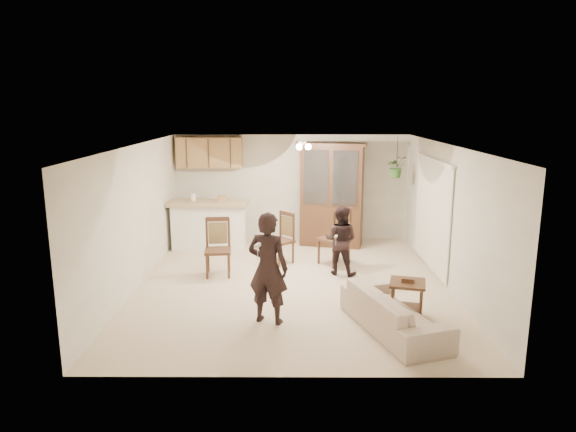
{
  "coord_description": "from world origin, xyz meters",
  "views": [
    {
      "loc": [
        -0.03,
        -8.82,
        3.18
      ],
      "look_at": [
        -0.07,
        0.4,
        1.18
      ],
      "focal_mm": 32.0,
      "sensor_mm": 36.0,
      "label": 1
    }
  ],
  "objects_px": {
    "adult": "(268,264)",
    "china_hutch": "(332,195)",
    "chair_bar": "(218,260)",
    "chair_hutch_left": "(280,249)",
    "child": "(341,240)",
    "sofa": "(394,306)",
    "side_table": "(407,299)",
    "chair_hutch_right": "(334,248)"
  },
  "relations": [
    {
      "from": "child",
      "to": "sofa",
      "type": "bearing_deg",
      "value": 123.56
    },
    {
      "from": "adult",
      "to": "china_hutch",
      "type": "height_order",
      "value": "china_hutch"
    },
    {
      "from": "sofa",
      "to": "side_table",
      "type": "xyz_separation_m",
      "value": [
        0.29,
        0.46,
        -0.07
      ]
    },
    {
      "from": "adult",
      "to": "side_table",
      "type": "bearing_deg",
      "value": -157.06
    },
    {
      "from": "chair_bar",
      "to": "sofa",
      "type": "bearing_deg",
      "value": -46.11
    },
    {
      "from": "adult",
      "to": "chair_bar",
      "type": "bearing_deg",
      "value": -45.43
    },
    {
      "from": "side_table",
      "to": "chair_hutch_left",
      "type": "bearing_deg",
      "value": 125.78
    },
    {
      "from": "sofa",
      "to": "chair_hutch_right",
      "type": "relative_size",
      "value": 1.59
    },
    {
      "from": "sofa",
      "to": "side_table",
      "type": "bearing_deg",
      "value": -50.83
    },
    {
      "from": "child",
      "to": "china_hutch",
      "type": "distance_m",
      "value": 2.15
    },
    {
      "from": "chair_bar",
      "to": "chair_hutch_right",
      "type": "height_order",
      "value": "chair_hutch_right"
    },
    {
      "from": "china_hutch",
      "to": "child",
      "type": "bearing_deg",
      "value": -76.64
    },
    {
      "from": "sofa",
      "to": "china_hutch",
      "type": "height_order",
      "value": "china_hutch"
    },
    {
      "from": "sofa",
      "to": "chair_hutch_left",
      "type": "distance_m",
      "value": 3.63
    },
    {
      "from": "adult",
      "to": "chair_bar",
      "type": "distance_m",
      "value": 2.44
    },
    {
      "from": "child",
      "to": "china_hutch",
      "type": "bearing_deg",
      "value": -67.93
    },
    {
      "from": "adult",
      "to": "chair_hutch_left",
      "type": "relative_size",
      "value": 1.72
    },
    {
      "from": "chair_bar",
      "to": "chair_hutch_left",
      "type": "bearing_deg",
      "value": 28.52
    },
    {
      "from": "adult",
      "to": "chair_bar",
      "type": "relative_size",
      "value": 1.65
    },
    {
      "from": "sofa",
      "to": "chair_hutch_left",
      "type": "relative_size",
      "value": 1.79
    },
    {
      "from": "chair_bar",
      "to": "china_hutch",
      "type": "bearing_deg",
      "value": 37.89
    },
    {
      "from": "sofa",
      "to": "china_hutch",
      "type": "relative_size",
      "value": 0.8
    },
    {
      "from": "side_table",
      "to": "child",
      "type": "bearing_deg",
      "value": 111.4
    },
    {
      "from": "adult",
      "to": "chair_hutch_right",
      "type": "height_order",
      "value": "adult"
    },
    {
      "from": "adult",
      "to": "side_table",
      "type": "relative_size",
      "value": 2.83
    },
    {
      "from": "child",
      "to": "chair_hutch_left",
      "type": "bearing_deg",
      "value": -8.12
    },
    {
      "from": "sofa",
      "to": "child",
      "type": "bearing_deg",
      "value": -6.72
    },
    {
      "from": "child",
      "to": "side_table",
      "type": "xyz_separation_m",
      "value": [
        0.81,
        -2.08,
        -0.38
      ]
    },
    {
      "from": "chair_bar",
      "to": "child",
      "type": "bearing_deg",
      "value": -3.03
    },
    {
      "from": "sofa",
      "to": "chair_hutch_right",
      "type": "distance_m",
      "value": 3.2
    },
    {
      "from": "child",
      "to": "chair_bar",
      "type": "height_order",
      "value": "child"
    },
    {
      "from": "child",
      "to": "chair_hutch_right",
      "type": "bearing_deg",
      "value": -61.58
    },
    {
      "from": "child",
      "to": "chair_bar",
      "type": "distance_m",
      "value": 2.35
    },
    {
      "from": "side_table",
      "to": "adult",
      "type": "bearing_deg",
      "value": -175.64
    },
    {
      "from": "child",
      "to": "chair_hutch_left",
      "type": "height_order",
      "value": "child"
    },
    {
      "from": "adult",
      "to": "chair_hutch_left",
      "type": "height_order",
      "value": "adult"
    },
    {
      "from": "chair_bar",
      "to": "chair_hutch_left",
      "type": "relative_size",
      "value": 1.04
    },
    {
      "from": "chair_hutch_right",
      "to": "sofa",
      "type": "bearing_deg",
      "value": 61.4
    },
    {
      "from": "sofa",
      "to": "child",
      "type": "height_order",
      "value": "child"
    },
    {
      "from": "side_table",
      "to": "chair_bar",
      "type": "relative_size",
      "value": 0.58
    },
    {
      "from": "adult",
      "to": "china_hutch",
      "type": "bearing_deg",
      "value": -87.82
    },
    {
      "from": "china_hutch",
      "to": "chair_hutch_right",
      "type": "height_order",
      "value": "china_hutch"
    }
  ]
}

